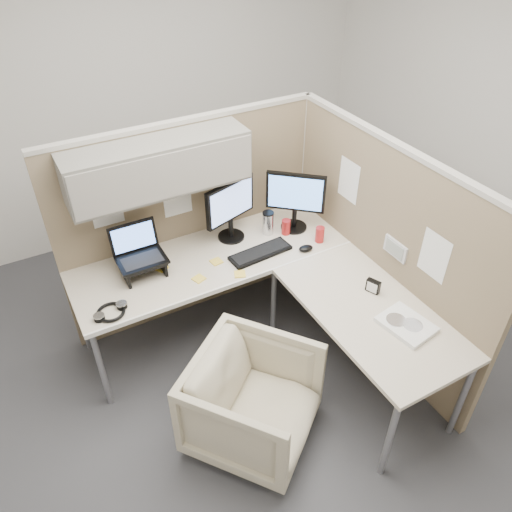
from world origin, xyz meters
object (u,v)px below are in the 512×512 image
desk (268,283)px  office_chair (253,398)px  monitor_left (230,206)px  keyboard (260,253)px

desk → office_chair: same height
office_chair → monitor_left: monitor_left is taller
monitor_left → desk: bearing=-107.8°
desk → office_chair: size_ratio=2.74×
desk → office_chair: (-0.42, -0.56, -0.32)m
desk → office_chair: bearing=-126.9°
monitor_left → keyboard: bearing=-90.7°
office_chair → keyboard: size_ratio=1.58×
monitor_left → keyboard: size_ratio=1.01×
office_chair → monitor_left: 1.36m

